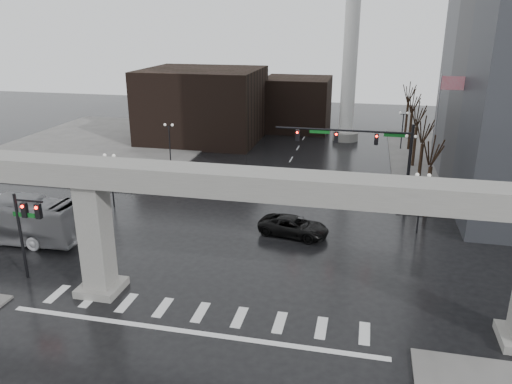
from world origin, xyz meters
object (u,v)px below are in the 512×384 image
at_px(signal_mast_arm, 366,147).
at_px(city_bus, 4,218).
at_px(far_car, 270,177).
at_px(pickup_truck, 294,226).

xyz_separation_m(signal_mast_arm, city_bus, (-27.35, -13.23, -4.03)).
height_order(signal_mast_arm, far_car, signal_mast_arm).
bearing_deg(city_bus, pickup_truck, -75.49).
height_order(signal_mast_arm, city_bus, signal_mast_arm).
bearing_deg(pickup_truck, signal_mast_arm, -24.39).
distance_m(signal_mast_arm, far_car, 12.27).
distance_m(signal_mast_arm, pickup_truck, 10.43).
bearing_deg(signal_mast_arm, pickup_truck, -125.15).
bearing_deg(pickup_truck, far_car, 30.18).
xyz_separation_m(signal_mast_arm, pickup_truck, (-5.26, -7.46, -5.05)).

